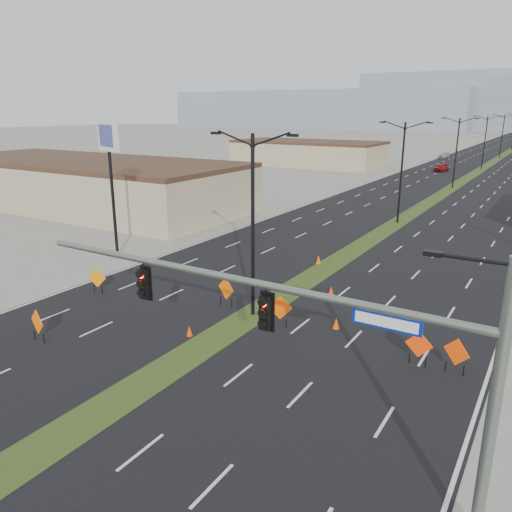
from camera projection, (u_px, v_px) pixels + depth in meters
The scene contains 26 objects.
ground at pixel (81, 424), 18.38m from camera, with size 600.00×600.00×0.00m, color gray.
road_surface at pixel (484, 167), 100.10m from camera, with size 25.00×400.00×0.02m, color black.
median_strip at pixel (484, 167), 100.10m from camera, with size 2.00×400.00×0.04m, color #244117.
building_sw_near at pixel (85, 185), 59.77m from camera, with size 40.00×16.00×5.00m, color tan.
building_sw_far at pixel (308, 154), 103.29m from camera, with size 30.00×14.00×4.50m, color tan.
mesa_west at pixel (318, 110), 304.39m from camera, with size 180.00×50.00×22.00m, color gray.
mesa_backdrop at pixel (488, 101), 290.45m from camera, with size 140.00×50.00×32.00m, color gray.
signal_mast at pixel (321, 339), 14.36m from camera, with size 16.30×0.60×8.00m.
streetlight_0 at pixel (253, 221), 26.66m from camera, with size 5.15×0.24×10.02m.
streetlight_1 at pixel (402, 170), 49.54m from camera, with size 5.15×0.24×10.02m.
streetlight_2 at pixel (456, 151), 72.42m from camera, with size 5.15×0.24×10.02m.
streetlight_3 at pixel (485, 141), 95.31m from camera, with size 5.15×0.24×10.02m.
streetlight_4 at pixel (502, 135), 118.19m from camera, with size 5.15×0.24×10.02m.
car_left at pixel (442, 167), 93.38m from camera, with size 1.75×4.34×1.48m, color maroon.
car_far at pixel (444, 156), 118.50m from camera, with size 1.82×4.48×1.30m, color #A1A5AA.
construction_sign_0 at pixel (97, 279), 31.21m from camera, with size 1.22×0.38×1.68m.
construction_sign_1 at pixel (37, 323), 24.63m from camera, with size 1.27×0.32×1.72m.
construction_sign_2 at pixel (226, 289), 29.08m from camera, with size 1.32×0.42×1.81m.
construction_sign_3 at pixel (280, 309), 26.36m from camera, with size 1.25×0.51×1.76m.
construction_sign_4 at pixel (419, 346), 22.37m from camera, with size 1.24×0.10×1.65m.
construction_sign_5 at pixel (456, 353), 21.60m from camera, with size 1.18×0.57×1.71m.
cone_0 at pixel (189, 331), 25.49m from camera, with size 0.33×0.33×0.56m, color #FF3505.
cone_1 at pixel (336, 323), 26.31m from camera, with size 0.37×0.37×0.62m, color #F04505.
cone_2 at pixel (331, 291), 31.10m from camera, with size 0.36×0.36×0.59m, color #FF3405.
cone_3 at pixel (318, 260), 37.34m from camera, with size 0.41×0.41×0.69m, color #F64805.
pole_sign_west at pixel (109, 146), 37.33m from camera, with size 3.27×1.62×10.42m.
Camera 1 is at (13.81, -10.14, 11.15)m, focal length 35.00 mm.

